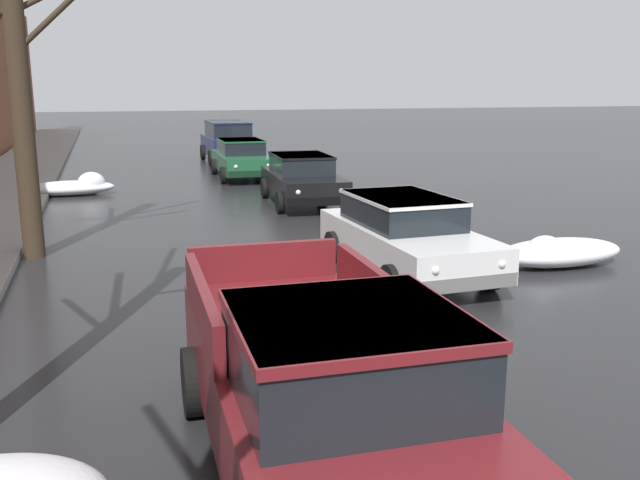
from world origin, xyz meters
TOP-DOWN VIEW (x-y plane):
  - snow_bank_along_left_kerb at (4.78, 11.92)m, footprint 2.61×1.15m
  - snow_bank_mid_block_left at (-4.34, 23.94)m, footprint 2.72×1.17m
  - bare_tree_mid_block at (-4.81, 15.66)m, footprint 3.25×2.12m
  - pickup_truck_maroon_approaching_near_lane at (-1.73, 6.18)m, footprint 2.21×5.23m
  - sedan_white_parked_kerbside_close at (1.72, 12.26)m, footprint 2.09×4.42m
  - sedan_black_parked_kerbside_mid at (2.06, 20.22)m, footprint 2.20×4.48m
  - sedan_green_parked_far_down_block at (1.49, 26.47)m, footprint 2.05×4.49m
  - suv_darkblue_queued_behind_truck at (1.96, 32.07)m, footprint 2.18×4.62m

SIDE VIEW (x-z plane):
  - snow_bank_mid_block_left at x=-4.34m, z-range -0.10..0.61m
  - snow_bank_along_left_kerb at x=4.78m, z-range -0.05..0.58m
  - sedan_white_parked_kerbside_close at x=1.72m, z-range 0.04..1.46m
  - sedan_green_parked_far_down_block at x=1.49m, z-range 0.04..1.46m
  - sedan_black_parked_kerbside_mid at x=2.06m, z-range 0.04..1.46m
  - pickup_truck_maroon_approaching_near_lane at x=-1.73m, z-range 0.00..1.76m
  - suv_darkblue_queued_behind_truck at x=1.96m, z-range 0.08..1.90m
  - bare_tree_mid_block at x=-4.81m, z-range 0.14..6.83m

